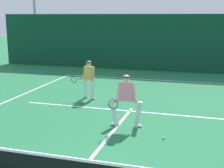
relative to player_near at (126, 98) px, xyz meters
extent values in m
cube|color=white|center=(-0.25, 7.47, -0.90)|extent=(10.14, 0.10, 0.01)
cube|color=white|center=(-0.25, 1.60, -0.90)|extent=(8.27, 0.10, 0.01)
cube|color=white|center=(-0.25, -1.23, -0.90)|extent=(0.10, 6.40, 0.01)
cube|color=white|center=(-0.25, -4.43, 0.07)|extent=(10.93, 0.03, 0.05)
cylinder|color=silver|center=(0.38, 0.04, -0.49)|extent=(0.28, 0.17, 0.84)
cylinder|color=silver|center=(-0.37, -0.02, -0.49)|extent=(0.35, 0.17, 0.84)
ellipsoid|color=white|center=(0.38, 0.04, -0.86)|extent=(0.27, 0.13, 0.09)
ellipsoid|color=white|center=(-0.37, -0.02, -0.86)|extent=(0.27, 0.13, 0.09)
cube|color=pink|center=(0.00, 0.01, 0.21)|extent=(0.45, 0.37, 0.61)
cylinder|color=beige|center=(0.24, 0.03, 0.18)|extent=(0.21, 0.11, 0.64)
cylinder|color=beige|center=(-0.23, -0.01, 0.18)|extent=(0.14, 0.52, 0.52)
sphere|color=beige|center=(0.00, 0.01, 0.63)|extent=(0.22, 0.22, 0.22)
cylinder|color=black|center=(0.00, 0.01, 0.66)|extent=(0.26, 0.26, 0.04)
cylinder|color=black|center=(-0.26, -0.26, -0.04)|extent=(0.05, 0.26, 0.03)
torus|color=black|center=(-0.23, -0.60, -0.04)|extent=(0.29, 0.05, 0.29)
cylinder|color=silver|center=(-2.10, 2.78, -0.51)|extent=(0.22, 0.21, 0.80)
cylinder|color=silver|center=(-2.48, 2.98, -0.51)|extent=(0.24, 0.21, 0.80)
ellipsoid|color=white|center=(-2.10, 2.78, -0.86)|extent=(0.28, 0.22, 0.09)
ellipsoid|color=white|center=(-2.48, 2.98, -0.86)|extent=(0.28, 0.22, 0.09)
cube|color=#E5B24C|center=(-2.29, 2.88, 0.17)|extent=(0.48, 0.41, 0.57)
cylinder|color=tan|center=(-2.08, 2.78, 0.15)|extent=(0.16, 0.14, 0.62)
cylinder|color=tan|center=(-2.49, 2.98, 0.15)|extent=(0.31, 0.48, 0.51)
sphere|color=tan|center=(-2.29, 2.88, 0.57)|extent=(0.21, 0.21, 0.21)
cylinder|color=black|center=(-2.29, 2.88, 0.61)|extent=(0.31, 0.31, 0.04)
cylinder|color=black|center=(-2.65, 2.78, -0.07)|extent=(0.15, 0.25, 0.03)
torus|color=black|center=(-2.80, 2.48, -0.07)|extent=(0.27, 0.15, 0.29)
sphere|color=#D1E033|center=(1.27, -0.70, -0.87)|extent=(0.07, 0.07, 0.07)
cube|color=#0F402A|center=(-0.25, 10.40, 0.84)|extent=(22.09, 0.12, 3.49)
cylinder|color=#9EA39E|center=(-9.52, 11.26, 3.27)|extent=(0.18, 0.18, 8.35)
camera|label=1|loc=(2.24, -9.03, 2.48)|focal=50.29mm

